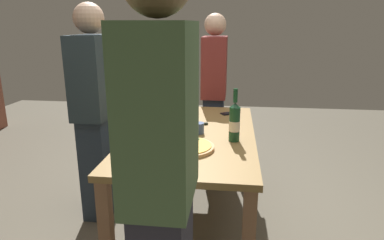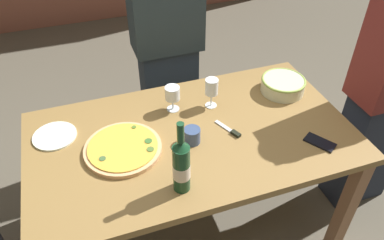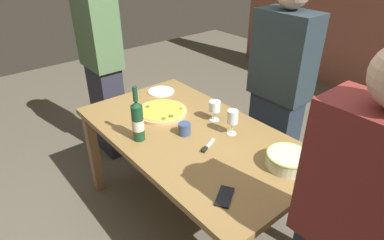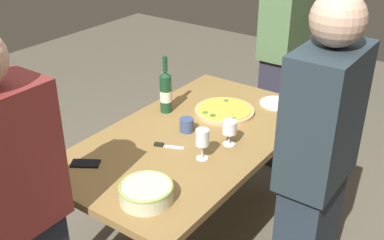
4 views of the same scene
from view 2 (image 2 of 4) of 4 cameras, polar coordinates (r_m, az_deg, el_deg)
name	(u,v)px [view 2 (image 2 of 4)]	position (r m, az deg, el deg)	size (l,w,h in m)	color
ground_plane	(192,224)	(2.43, 0.00, -15.43)	(8.00, 8.00, 0.00)	#5B5546
dining_table	(192,148)	(1.93, 0.00, -4.25)	(1.60, 0.90, 0.75)	olive
pizza	(123,148)	(1.80, -10.42, -4.16)	(0.37, 0.37, 0.03)	#E0A873
serving_bowl	(283,84)	(2.19, 13.60, 5.25)	(0.25, 0.25, 0.08)	beige
wine_bottle	(181,166)	(1.53, -1.62, -6.91)	(0.07, 0.07, 0.36)	#174024
wine_glass_near_pizza	(212,88)	(1.98, 2.98, 4.93)	(0.07, 0.07, 0.17)	white
wine_glass_by_bottle	(172,94)	(1.96, -2.97, 3.89)	(0.08, 0.08, 0.14)	white
cup_amber	(192,136)	(1.80, 0.01, -2.38)	(0.08, 0.08, 0.08)	#394D76
side_plate	(55,136)	(1.97, -20.06, -2.28)	(0.21, 0.21, 0.01)	white
cell_phone	(320,142)	(1.92, 18.78, -3.22)	(0.07, 0.14, 0.01)	black
pizza_knife	(231,131)	(1.88, 5.92, -1.64)	(0.08, 0.16, 0.02)	silver
person_guest_left	(167,44)	(2.43, -3.79, 11.39)	(0.43, 0.24, 1.66)	#242F3C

